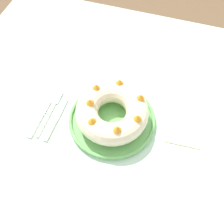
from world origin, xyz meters
TOP-DOWN VIEW (x-y plane):
  - ground_plane at (0.00, 0.00)m, footprint 8.00×8.00m
  - dining_table at (0.00, 0.00)m, footprint 1.40×1.24m
  - serving_dish at (-0.01, -0.01)m, footprint 0.31×0.31m
  - bundt_cake at (-0.01, -0.01)m, footprint 0.25×0.25m
  - fork at (-0.24, -0.03)m, footprint 0.02×0.21m
  - serving_knife at (-0.26, -0.06)m, footprint 0.02×0.22m
  - cake_knife at (-0.20, -0.07)m, footprint 0.02×0.18m
  - napkin at (0.24, 0.02)m, footprint 0.13×0.09m

SIDE VIEW (x-z plane):
  - ground_plane at x=0.00m, z-range 0.00..0.00m
  - dining_table at x=0.00m, z-range 0.31..1.09m
  - napkin at x=0.24m, z-range 0.78..0.78m
  - cake_knife at x=-0.20m, z-range 0.78..0.79m
  - fork at x=-0.24m, z-range 0.78..0.79m
  - serving_knife at x=-0.26m, z-range 0.78..0.79m
  - serving_dish at x=-0.01m, z-range 0.78..0.80m
  - bundt_cake at x=-0.01m, z-range 0.79..0.89m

